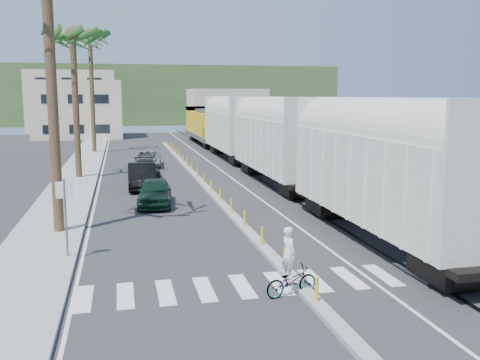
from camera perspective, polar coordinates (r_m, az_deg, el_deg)
name	(u,v)px	position (r m, az deg, el deg)	size (l,w,h in m)	color
ground	(276,263)	(19.33, 3.90, -8.86)	(140.00, 140.00, 0.00)	#28282B
sidewalk	(79,172)	(43.15, -16.77, 0.82)	(3.00, 90.00, 0.15)	gray
rails	(241,163)	(47.14, 0.09, 1.81)	(1.56, 100.00, 0.06)	black
median	(197,178)	(38.40, -4.56, 0.22)	(0.45, 60.00, 0.85)	gray
crosswalk	(294,282)	(17.52, 5.79, -10.77)	(14.00, 2.20, 0.01)	silver
lane_markings	(162,170)	(43.15, -8.33, 1.01)	(9.42, 90.00, 0.01)	silver
freight_train	(256,135)	(41.62, 1.73, 4.83)	(3.00, 60.94, 5.85)	#B9B6AA
palm_trees	(76,25)	(40.72, -17.12, 15.50)	(3.50, 37.20, 13.75)	brown
street_sign	(65,207)	(20.12, -18.15, -2.77)	(0.60, 0.08, 3.00)	slate
buildings	(112,105)	(89.30, -13.45, 7.74)	(38.00, 27.00, 10.00)	beige
hillside	(144,95)	(117.75, -10.15, 8.88)	(80.00, 20.00, 12.00)	#385628
car_lead	(155,192)	(29.33, -9.10, -1.27)	(2.18, 4.56, 1.50)	black
car_second	(142,176)	(34.90, -10.44, 0.42)	(1.79, 4.95, 1.62)	black
car_third	(146,169)	(39.06, -10.02, 1.13)	(1.96, 4.69, 1.35)	black
car_rear	(147,159)	(45.77, -9.85, 2.27)	(2.63, 5.03, 1.35)	#ADB0B3
cyclist	(291,274)	(16.21, 5.44, -9.97)	(1.44, 2.00, 2.12)	#9EA0A5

